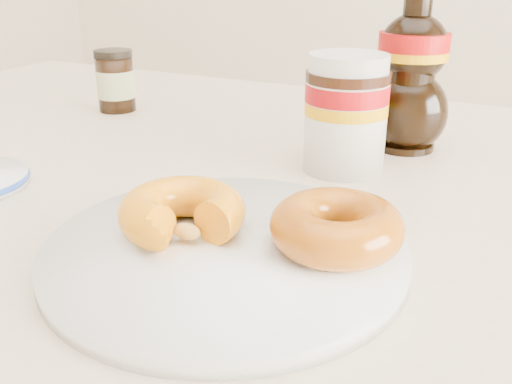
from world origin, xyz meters
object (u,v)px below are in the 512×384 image
at_px(donut_bitten, 182,212).
at_px(nutella_jar, 346,109).
at_px(plate, 225,250).
at_px(syrup_bottle, 411,72).
at_px(donut_whole, 336,227).
at_px(dining_table, 233,253).
at_px(dark_jar, 115,81).

distance_m(donut_bitten, nutella_jar, 0.23).
relative_size(plate, syrup_bottle, 1.49).
bearing_deg(donut_whole, dining_table, 142.55).
distance_m(dining_table, syrup_bottle, 0.28).
relative_size(plate, nutella_jar, 2.23).
xyz_separation_m(dining_table, plate, (0.08, -0.14, 0.09)).
distance_m(plate, syrup_bottle, 0.34).
distance_m(plate, donut_bitten, 0.04).
bearing_deg(plate, donut_whole, 21.28).
bearing_deg(dark_jar, syrup_bottle, 1.57).
height_order(dining_table, donut_bitten, donut_bitten).
height_order(donut_bitten, syrup_bottle, syrup_bottle).
distance_m(nutella_jar, dark_jar, 0.39).
height_order(dining_table, syrup_bottle, syrup_bottle).
distance_m(plate, donut_whole, 0.08).
bearing_deg(donut_bitten, plate, 7.96).
relative_size(donut_bitten, syrup_bottle, 0.54).
xyz_separation_m(donut_bitten, nutella_jar, (0.05, 0.22, 0.03)).
height_order(plate, dark_jar, dark_jar).
height_order(plate, donut_whole, donut_whole).
bearing_deg(dark_jar, nutella_jar, -13.46).
xyz_separation_m(donut_bitten, donut_whole, (0.11, 0.03, 0.00)).
bearing_deg(dark_jar, plate, -41.03).
bearing_deg(dining_table, donut_bitten, -75.04).
relative_size(dining_table, dark_jar, 16.18).
bearing_deg(syrup_bottle, donut_whole, -85.88).
xyz_separation_m(plate, syrup_bottle, (0.05, 0.33, 0.08)).
bearing_deg(donut_whole, plate, -158.72).
xyz_separation_m(syrup_bottle, dark_jar, (-0.42, -0.01, -0.05)).
bearing_deg(dining_table, donut_whole, -37.45).
distance_m(plate, dark_jar, 0.48).
bearing_deg(donut_bitten, dark_jar, 144.39).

